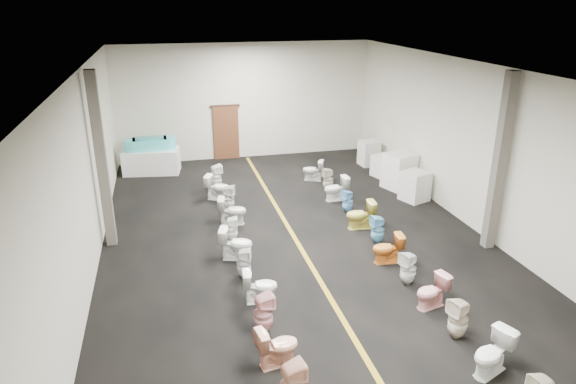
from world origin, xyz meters
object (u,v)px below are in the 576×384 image
toilet_left_9 (228,198)px  toilet_right_5 (388,249)px  appliance_crate_c (383,166)px  toilet_right_3 (432,292)px  appliance_crate_d (369,153)px  toilet_right_1 (493,354)px  toilet_left_8 (232,211)px  toilet_right_6 (378,229)px  display_table (152,161)px  toilet_left_10 (218,187)px  toilet_right_2 (458,318)px  toilet_right_8 (348,201)px  toilet_right_10 (328,179)px  toilet_left_6 (236,244)px  bathtub (150,145)px  appliance_crate_a (415,186)px  toilet_right_4 (408,268)px  toilet_left_11 (216,177)px  toilet_left_2 (277,346)px  toilet_left_7 (232,229)px  toilet_left_4 (260,286)px  toilet_left_5 (244,263)px  appliance_crate_b (399,171)px  toilet_right_11 (313,170)px  toilet_right_7 (360,215)px  toilet_right_9 (336,189)px  toilet_left_3 (263,313)px

toilet_left_9 → toilet_right_5: bearing=-120.4°
appliance_crate_c → toilet_right_3: appliance_crate_c is taller
appliance_crate_d → toilet_right_1: bearing=-102.1°
appliance_crate_c → toilet_right_1: bearing=-103.7°
toilet_left_8 → toilet_right_6: size_ratio=1.04×
display_table → toilet_left_10: 3.87m
toilet_left_9 → toilet_right_2: 7.97m
toilet_right_8 → toilet_right_10: bearing=161.8°
toilet_right_3 → toilet_right_10: (0.08, 7.18, 0.02)m
toilet_left_6 → bathtub: bearing=31.9°
display_table → toilet_left_6: display_table is taller
appliance_crate_a → toilet_left_10: (-6.07, 1.57, -0.07)m
toilet_left_6 → toilet_right_6: 3.73m
toilet_right_4 → toilet_left_11: bearing=-174.4°
toilet_left_8 → toilet_right_4: toilet_left_8 is taller
toilet_left_2 → toilet_right_1: (3.50, -1.09, 0.02)m
toilet_left_7 → appliance_crate_d: bearing=-41.6°
toilet_left_2 → toilet_left_4: (0.09, 2.04, -0.01)m
appliance_crate_c → toilet_right_8: 3.73m
toilet_left_5 → toilet_right_1: bearing=-124.7°
toilet_left_4 → appliance_crate_b: bearing=-39.5°
toilet_left_4 → toilet_right_3: (3.41, -1.06, -0.01)m
toilet_right_5 → toilet_left_5: bearing=-86.4°
appliance_crate_a → toilet_right_2: size_ratio=1.14×
appliance_crate_c → toilet_left_11: size_ratio=0.93×
toilet_left_11 → toilet_right_1: toilet_left_11 is taller
toilet_left_2 → toilet_left_4: size_ratio=1.03×
appliance_crate_a → toilet_right_3: appliance_crate_a is taller
toilet_right_5 → toilet_right_3: bearing=8.4°
appliance_crate_b → toilet_left_5: size_ratio=1.67×
appliance_crate_c → toilet_right_3: 8.45m
toilet_left_4 → toilet_right_10: bearing=-23.7°
toilet_left_11 → toilet_right_4: (3.48, -7.27, -0.02)m
toilet_left_6 → toilet_right_11: bearing=-17.4°
toilet_left_6 → toilet_left_7: 1.03m
toilet_right_7 → toilet_right_11: bearing=-174.2°
toilet_left_8 → toilet_right_1: bearing=-144.4°
toilet_right_9 → toilet_right_10: (0.04, 0.94, -0.01)m
toilet_left_5 → toilet_right_4: bearing=-93.3°
toilet_right_10 → toilet_right_3: bearing=-5.5°
toilet_right_1 → toilet_right_11: bearing=158.2°
toilet_left_5 → toilet_left_6: (-0.04, 0.94, 0.05)m
toilet_right_4 → toilet_right_2: bearing=-19.2°
appliance_crate_d → toilet_right_7: size_ratio=1.18×
appliance_crate_b → toilet_left_11: bearing=166.7°
toilet_right_6 → appliance_crate_a: bearing=136.1°
toilet_left_2 → toilet_left_3: (-0.06, 0.98, 0.03)m
appliance_crate_b → toilet_left_9: size_ratio=1.47×
toilet_right_4 → toilet_right_7: bearing=158.9°
display_table → toilet_right_5: display_table is taller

